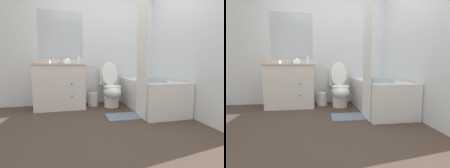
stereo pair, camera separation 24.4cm
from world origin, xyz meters
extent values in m
plane|color=#47382D|center=(0.00, 0.00, 0.00)|extent=(14.00, 14.00, 0.00)
cube|color=silver|center=(0.00, 1.58, 1.25)|extent=(8.00, 0.05, 2.50)
cube|color=#B2BCC6|center=(-0.77, 1.55, 1.42)|extent=(0.84, 0.01, 0.93)
cube|color=silver|center=(1.24, 0.78, 1.25)|extent=(0.05, 2.55, 2.50)
cube|color=silver|center=(-0.77, 1.29, 0.40)|extent=(0.88, 0.53, 0.81)
cube|color=beige|center=(-0.77, 1.29, 0.82)|extent=(0.90, 0.55, 0.03)
cylinder|color=white|center=(-0.77, 1.29, 0.78)|extent=(0.32, 0.32, 0.10)
sphere|color=#382D23|center=(-0.57, 1.02, 0.49)|extent=(0.02, 0.02, 0.02)
sphere|color=#382D23|center=(-0.57, 1.02, 0.27)|extent=(0.02, 0.02, 0.02)
cylinder|color=silver|center=(-0.77, 1.49, 0.86)|extent=(0.04, 0.04, 0.04)
cylinder|color=silver|center=(-0.77, 1.45, 0.92)|extent=(0.02, 0.11, 0.09)
cylinder|color=silver|center=(-0.82, 1.49, 0.86)|extent=(0.03, 0.03, 0.04)
cylinder|color=silver|center=(-0.71, 1.49, 0.86)|extent=(0.03, 0.03, 0.04)
cylinder|color=white|center=(0.18, 1.16, 0.11)|extent=(0.29, 0.29, 0.22)
ellipsoid|color=white|center=(0.18, 1.10, 0.31)|extent=(0.35, 0.51, 0.26)
torus|color=white|center=(0.18, 1.10, 0.41)|extent=(0.35, 0.35, 0.04)
cube|color=white|center=(0.18, 1.44, 0.57)|extent=(0.38, 0.18, 0.32)
ellipsoid|color=white|center=(0.18, 1.33, 0.64)|extent=(0.33, 0.15, 0.48)
cube|color=white|center=(0.85, 0.86, 0.27)|extent=(0.72, 1.39, 0.54)
cube|color=#A8ADAE|center=(0.85, 0.86, 0.54)|extent=(0.60, 1.27, 0.01)
cube|color=white|center=(0.48, 0.42, 0.99)|extent=(0.02, 0.36, 1.97)
cylinder|color=silver|center=(-0.17, 1.32, 0.13)|extent=(0.20, 0.20, 0.26)
cube|color=white|center=(-0.64, 1.30, 0.88)|extent=(0.11, 0.13, 0.08)
ellipsoid|color=white|center=(-0.64, 1.30, 0.93)|extent=(0.05, 0.04, 0.03)
cylinder|color=white|center=(-0.43, 1.26, 0.91)|extent=(0.06, 0.06, 0.14)
cylinder|color=silver|center=(-0.43, 1.26, 1.00)|extent=(0.03, 0.03, 0.03)
cube|color=tan|center=(-1.06, 1.19, 0.87)|extent=(0.24, 0.16, 0.06)
cube|color=silver|center=(0.74, 0.51, 0.58)|extent=(0.34, 0.22, 0.08)
cube|color=slate|center=(0.26, 0.51, 0.01)|extent=(0.60, 0.36, 0.02)
camera|label=1|loc=(-0.46, -1.67, 0.78)|focal=24.00mm
camera|label=2|loc=(-0.22, -1.71, 0.78)|focal=24.00mm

